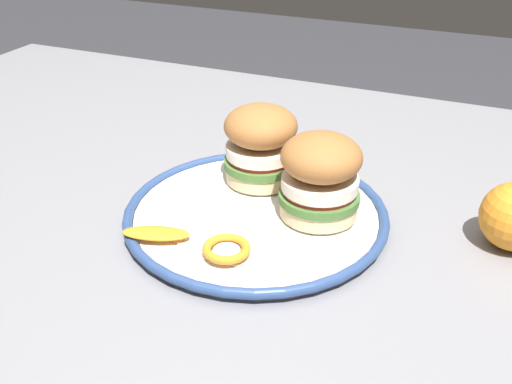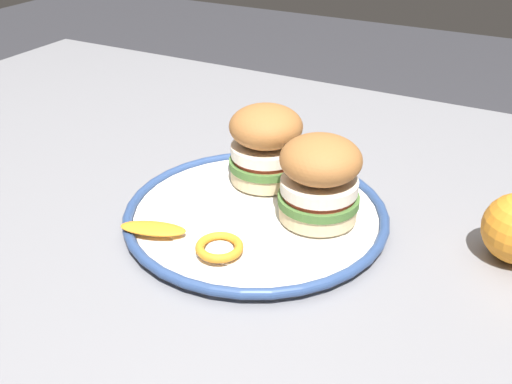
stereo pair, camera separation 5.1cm
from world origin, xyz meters
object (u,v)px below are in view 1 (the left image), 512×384
at_px(dining_table, 219,259).
at_px(sandwich_half_left, 261,143).
at_px(sandwich_half_right, 321,174).
at_px(dinner_plate, 256,214).

relative_size(dining_table, sandwich_half_left, 11.73).
xyz_separation_m(dining_table, sandwich_half_left, (0.04, 0.05, 0.16)).
bearing_deg(sandwich_half_right, dining_table, -178.29).
bearing_deg(dining_table, sandwich_half_left, 54.67).
height_order(dining_table, sandwich_half_left, sandwich_half_left).
bearing_deg(dining_table, sandwich_half_right, 1.71).
bearing_deg(dinner_plate, sandwich_half_right, 17.10).
relative_size(dinner_plate, sandwich_half_left, 2.54).
relative_size(dining_table, dinner_plate, 4.61).
xyz_separation_m(sandwich_half_left, sandwich_half_right, (0.10, -0.05, 0.00)).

